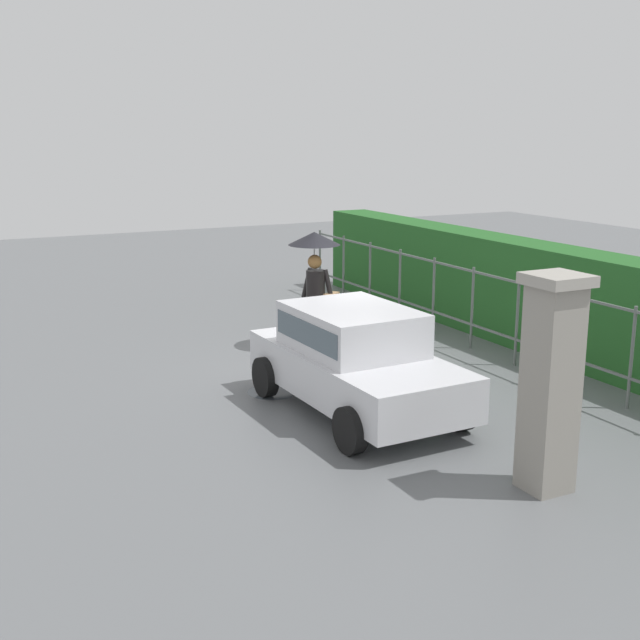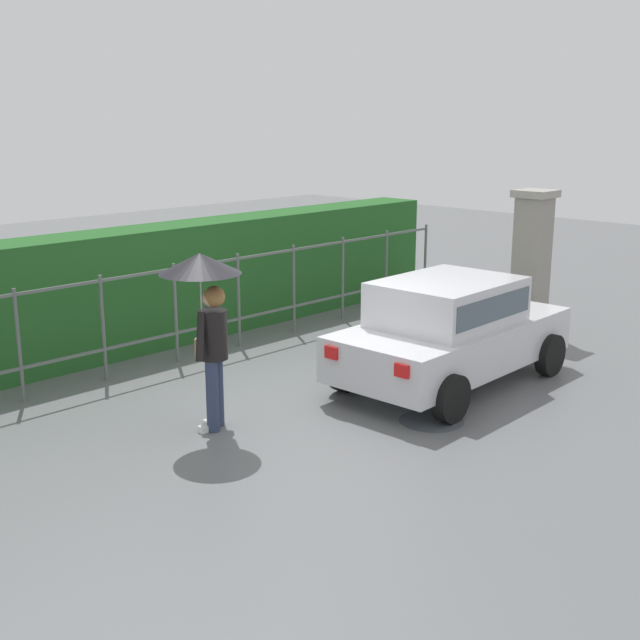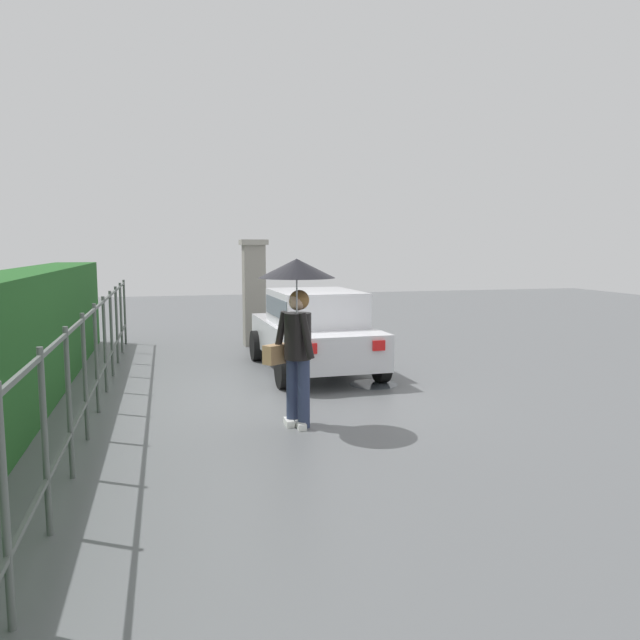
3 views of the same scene
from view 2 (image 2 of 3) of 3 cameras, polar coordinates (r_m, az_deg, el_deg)
name	(u,v)px [view 2 (image 2 of 3)]	position (r m, az deg, el deg)	size (l,w,h in m)	color
ground_plane	(320,402)	(10.65, -0.03, -5.73)	(40.00, 40.00, 0.00)	slate
car	(450,327)	(11.26, 9.05, -0.52)	(3.78, 1.94, 1.48)	silver
pedestrian	(206,300)	(9.41, -7.98, 1.37)	(0.94, 0.94, 2.11)	#2D3856
gate_pillar	(531,261)	(14.14, 14.52, 4.01)	(0.60, 0.60, 2.42)	gray
fence_section	(175,308)	(12.31, -10.05, 0.80)	(12.27, 0.05, 1.50)	#59605B
hedge_row	(134,290)	(13.15, -12.83, 2.07)	(13.22, 0.90, 1.90)	#235B23
puddle_near	(431,421)	(10.11, 7.76, -6.96)	(0.80, 0.80, 0.00)	#4C545B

